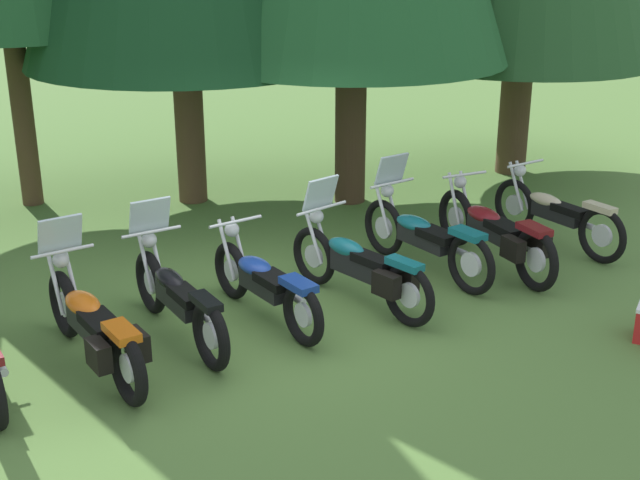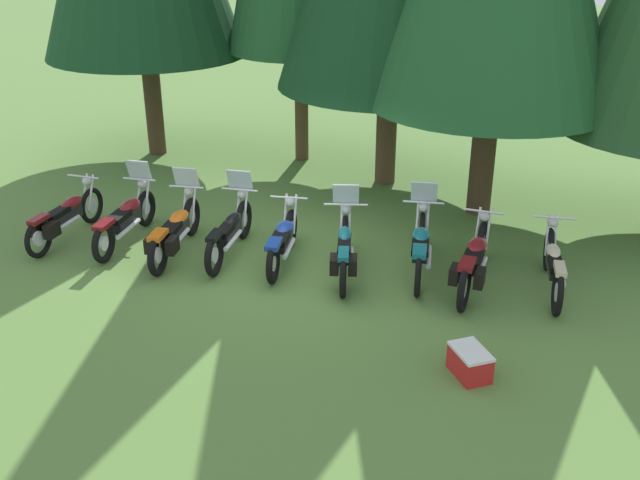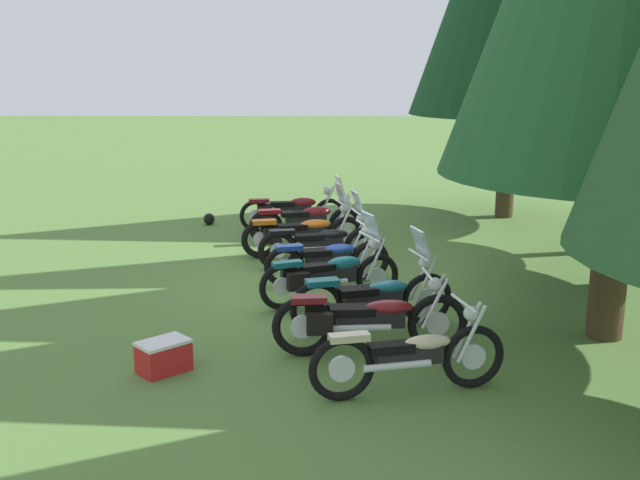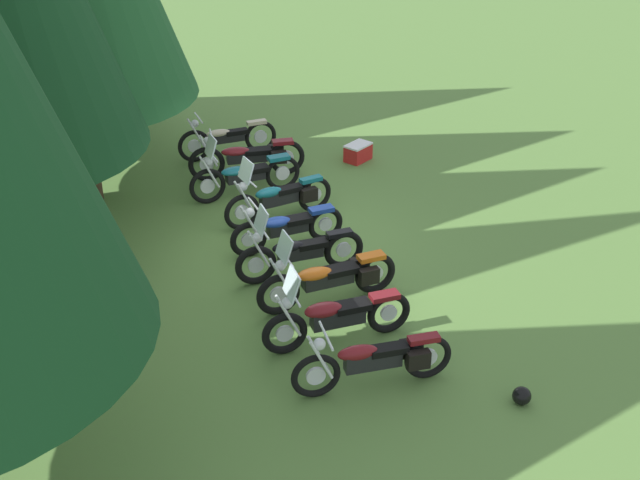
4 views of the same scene
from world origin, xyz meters
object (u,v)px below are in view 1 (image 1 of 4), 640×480
Objects in this scene: motorcycle_7 at (496,232)px; motorcycle_8 at (556,214)px; motorcycle_5 at (361,266)px; motorcycle_3 at (177,297)px; motorcycle_4 at (265,283)px; motorcycle_6 at (424,236)px; motorcycle_2 at (94,325)px.

motorcycle_7 is 1.24m from motorcycle_8.
motorcycle_5 is at bearing 91.83° from motorcycle_8.
motorcycle_3 is at bearing 93.34° from motorcycle_7.
motorcycle_6 reaches higher than motorcycle_4.
motorcycle_4 is 0.94× the size of motorcycle_8.
motorcycle_6 is at bearing -89.29° from motorcycle_2.
motorcycle_6 reaches higher than motorcycle_2.
motorcycle_5 is 0.86× the size of motorcycle_7.
motorcycle_6 reaches higher than motorcycle_3.
motorcycle_4 is at bearing -89.77° from motorcycle_2.
motorcycle_5 reaches higher than motorcycle_7.
motorcycle_8 is at bearing -74.93° from motorcycle_7.
motorcycle_3 reaches higher than motorcycle_4.
motorcycle_6 is 0.92× the size of motorcycle_7.
motorcycle_3 is 0.91× the size of motorcycle_7.
motorcycle_2 is 0.96m from motorcycle_3.
motorcycle_5 is 0.94× the size of motorcycle_6.
motorcycle_2 reaches higher than motorcycle_5.
motorcycle_4 is 3.20m from motorcycle_7.
motorcycle_5 is 1.26m from motorcycle_6.
motorcycle_7 is at bearing -96.76° from motorcycle_4.
motorcycle_4 is at bearing 88.07° from motorcycle_8.
motorcycle_8 is (3.18, 0.93, -0.02)m from motorcycle_5.
motorcycle_2 is at bearing 89.04° from motorcycle_8.
motorcycle_6 is at bearing 75.93° from motorcycle_7.
motorcycle_4 is at bearing 93.96° from motorcycle_7.
motorcycle_6 is (4.07, 1.18, 0.02)m from motorcycle_2.
motorcycle_7 is at bearing -94.06° from motorcycle_3.
motorcycle_6 is at bearing -89.56° from motorcycle_4.
motorcycle_2 is at bearing 96.32° from motorcycle_7.
motorcycle_7 is 1.11× the size of motorcycle_8.
motorcycle_3 is 5.39m from motorcycle_8.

